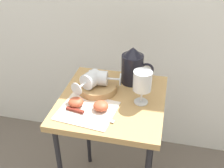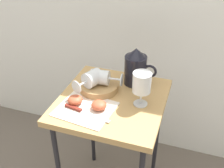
{
  "view_description": "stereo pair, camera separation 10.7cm",
  "coord_description": "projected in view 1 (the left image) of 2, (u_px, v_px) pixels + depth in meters",
  "views": [
    {
      "loc": [
        0.23,
        -1.01,
        1.45
      ],
      "look_at": [
        0.0,
        0.0,
        0.79
      ],
      "focal_mm": 43.77,
      "sensor_mm": 36.0,
      "label": 1
    },
    {
      "loc": [
        0.33,
        -0.98,
        1.45
      ],
      "look_at": [
        0.0,
        0.0,
        0.79
      ],
      "focal_mm": 43.77,
      "sensor_mm": 36.0,
      "label": 2
    }
  ],
  "objects": [
    {
      "name": "apple_half_left",
      "position": [
        76.0,
        102.0,
        1.21
      ],
      "size": [
        0.07,
        0.07,
        0.04
      ],
      "primitive_type": "ellipsoid",
      "color": "#C15133",
      "rests_on": "linen_napkin"
    },
    {
      "name": "wine_glass_tipped_far",
      "position": [
        99.0,
        78.0,
        1.29
      ],
      "size": [
        0.16,
        0.08,
        0.07
      ],
      "color": "silver",
      "rests_on": "basket_tray"
    },
    {
      "name": "knife",
      "position": [
        82.0,
        112.0,
        1.17
      ],
      "size": [
        0.22,
        0.06,
        0.01
      ],
      "color": "silver",
      "rests_on": "linen_napkin"
    },
    {
      "name": "pitcher",
      "position": [
        132.0,
        68.0,
        1.35
      ],
      "size": [
        0.16,
        0.11,
        0.19
      ],
      "color": "black",
      "rests_on": "table"
    },
    {
      "name": "table",
      "position": [
        112.0,
        111.0,
        1.31
      ],
      "size": [
        0.49,
        0.51,
        0.71
      ],
      "color": "tan",
      "rests_on": "ground_plane"
    },
    {
      "name": "basket_tray",
      "position": [
        97.0,
        87.0,
        1.32
      ],
      "size": [
        0.19,
        0.19,
        0.03
      ],
      "primitive_type": "cylinder",
      "color": "#AD8451",
      "rests_on": "table"
    },
    {
      "name": "linen_napkin",
      "position": [
        87.0,
        111.0,
        1.19
      ],
      "size": [
        0.26,
        0.24,
        0.0
      ],
      "primitive_type": "cube",
      "rotation": [
        0.0,
        0.0,
        -0.11
      ],
      "color": "silver",
      "rests_on": "table"
    },
    {
      "name": "wine_glass_upright",
      "position": [
        142.0,
        82.0,
        1.19
      ],
      "size": [
        0.08,
        0.08,
        0.16
      ],
      "color": "silver",
      "rests_on": "table"
    },
    {
      "name": "wine_glass_tipped_near",
      "position": [
        91.0,
        80.0,
        1.27
      ],
      "size": [
        0.12,
        0.16,
        0.08
      ],
      "color": "silver",
      "rests_on": "basket_tray"
    },
    {
      "name": "curtain_drape",
      "position": [
        132.0,
        9.0,
        1.56
      ],
      "size": [
        2.4,
        0.03,
        1.93
      ],
      "primitive_type": "cube",
      "color": "white",
      "rests_on": "ground_plane"
    },
    {
      "name": "apple_half_right",
      "position": [
        101.0,
        106.0,
        1.18
      ],
      "size": [
        0.07,
        0.07,
        0.04
      ],
      "primitive_type": "ellipsoid",
      "color": "#C15133",
      "rests_on": "linen_napkin"
    }
  ]
}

